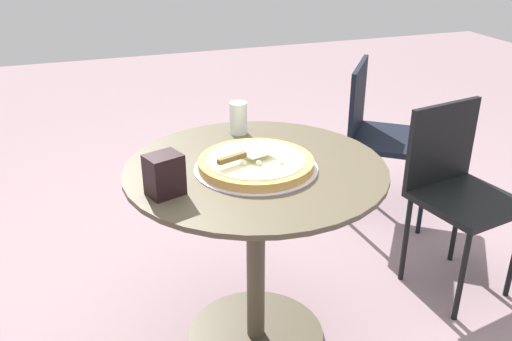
# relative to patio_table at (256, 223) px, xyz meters

# --- Properties ---
(ground_plane) EXTENTS (10.00, 10.00, 0.00)m
(ground_plane) POSITION_rel_patio_table_xyz_m (0.00, 0.00, -0.53)
(ground_plane) COLOR gray
(patio_table) EXTENTS (0.91, 0.91, 0.75)m
(patio_table) POSITION_rel_patio_table_xyz_m (0.00, 0.00, 0.00)
(patio_table) COLOR #4E4533
(patio_table) RESTS_ON ground
(pizza_on_tray) EXTENTS (0.42, 0.42, 0.05)m
(pizza_on_tray) POSITION_rel_patio_table_xyz_m (-0.01, -0.02, 0.24)
(pizza_on_tray) COLOR silver
(pizza_on_tray) RESTS_ON patio_table
(pizza_server) EXTENTS (0.21, 0.12, 0.02)m
(pizza_server) POSITION_rel_patio_table_xyz_m (-0.05, -0.03, 0.29)
(pizza_server) COLOR silver
(pizza_server) RESTS_ON pizza_on_tray
(drinking_cup) EXTENTS (0.07, 0.07, 0.13)m
(drinking_cup) POSITION_rel_patio_table_xyz_m (0.04, 0.32, 0.29)
(drinking_cup) COLOR silver
(drinking_cup) RESTS_ON patio_table
(napkin_dispenser) EXTENTS (0.13, 0.12, 0.13)m
(napkin_dispenser) POSITION_rel_patio_table_xyz_m (-0.33, -0.11, 0.29)
(napkin_dispenser) COLOR black
(napkin_dispenser) RESTS_ON patio_table
(patio_chair_near) EXTENTS (0.44, 0.44, 0.82)m
(patio_chair_near) POSITION_rel_patio_table_xyz_m (0.94, 0.08, -0.03)
(patio_chair_near) COLOR black
(patio_chair_near) RESTS_ON ground
(patio_chair_corner) EXTENTS (0.61, 0.61, 0.84)m
(patio_chair_corner) POSITION_rel_patio_table_xyz_m (0.98, 0.78, -0.03)
(patio_chair_corner) COLOR black
(patio_chair_corner) RESTS_ON ground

